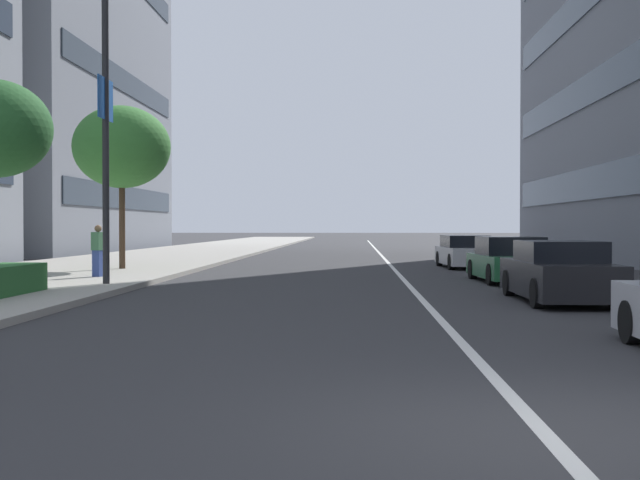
{
  "coord_description": "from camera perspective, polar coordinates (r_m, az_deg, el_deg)",
  "views": [
    {
      "loc": [
        -6.57,
        1.54,
        1.68
      ],
      "look_at": [
        13.62,
        2.4,
        1.33
      ],
      "focal_mm": 45.7,
      "sensor_mm": 36.0,
      "label": 1
    }
  ],
  "objects": [
    {
      "name": "street_tree_by_lamp_post",
      "position": [
        30.31,
        -13.71,
        6.32
      ],
      "size": [
        3.48,
        3.48,
        5.86
      ],
      "color": "#473323",
      "rests_on": "sidewalk_right_plaza"
    },
    {
      "name": "sidewalk_right_plaza",
      "position": [
        37.96,
        -12.92,
        -1.47
      ],
      "size": [
        160.0,
        8.58,
        0.15
      ],
      "primitive_type": "cube",
      "color": "#A39E93",
      "rests_on": "ground"
    },
    {
      "name": "pedestrian_on_plaza",
      "position": [
        25.54,
        -15.27,
        -0.73
      ],
      "size": [
        0.45,
        0.34,
        1.57
      ],
      "rotation": [
        0.0,
        0.0,
        1.35
      ],
      "color": "#33478C",
      "rests_on": "sidewalk_right_plaza"
    },
    {
      "name": "car_mid_block_traffic",
      "position": [
        18.81,
        16.36,
        -2.24
      ],
      "size": [
        4.66,
        1.8,
        1.35
      ],
      "rotation": [
        0.0,
        0.0,
        -0.0
      ],
      "color": "black",
      "rests_on": "ground"
    },
    {
      "name": "ground_plane",
      "position": [
        6.96,
        15.54,
        -13.01
      ],
      "size": [
        400.0,
        400.0,
        0.0
      ],
      "primitive_type": "plane",
      "color": "#303033"
    },
    {
      "name": "car_following_behind",
      "position": [
        33.35,
        10.11,
        -0.85
      ],
      "size": [
        4.72,
        1.99,
        1.31
      ],
      "rotation": [
        0.0,
        0.0,
        0.05
      ],
      "color": "#B7B7BC",
      "rests_on": "ground"
    },
    {
      "name": "lane_centre_stripe",
      "position": [
        41.64,
        4.56,
        -1.33
      ],
      "size": [
        110.0,
        0.16,
        0.01
      ],
      "primitive_type": "cube",
      "color": "silver",
      "rests_on": "ground"
    },
    {
      "name": "street_lamp_with_banners",
      "position": [
        22.52,
        -13.89,
        10.47
      ],
      "size": [
        1.26,
        2.66,
        8.8
      ],
      "color": "#232326",
      "rests_on": "sidewalk_right_plaza"
    },
    {
      "name": "car_far_down_avenue",
      "position": [
        25.1,
        13.15,
        -1.44
      ],
      "size": [
        4.42,
        2.05,
        1.36
      ],
      "rotation": [
        0.0,
        0.0,
        0.04
      ],
      "color": "#236038",
      "rests_on": "ground"
    }
  ]
}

